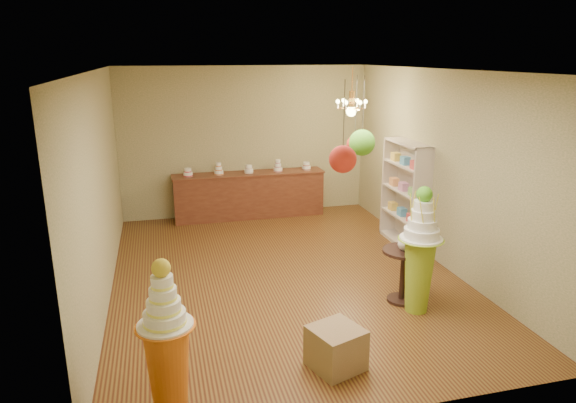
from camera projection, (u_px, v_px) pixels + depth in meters
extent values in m
plane|color=#593618|center=(284.00, 274.00, 7.76)|extent=(6.50, 6.50, 0.00)
plane|color=white|center=(284.00, 70.00, 6.93)|extent=(6.50, 6.50, 0.00)
cube|color=#9B956C|center=(246.00, 142.00, 10.37)|extent=(5.00, 0.04, 3.00)
cube|color=#9B956C|center=(377.00, 265.00, 4.32)|extent=(5.00, 0.04, 3.00)
cube|color=#9B956C|center=(100.00, 189.00, 6.75)|extent=(0.04, 6.50, 3.00)
cube|color=#9B956C|center=(441.00, 169.00, 7.94)|extent=(0.04, 6.50, 3.00)
cone|color=#8DAF26|center=(418.00, 276.00, 6.54)|extent=(0.52, 0.52, 0.98)
cylinder|color=white|center=(421.00, 239.00, 6.40)|extent=(0.70, 0.70, 0.03)
cylinder|color=white|center=(421.00, 233.00, 6.38)|extent=(0.57, 0.57, 0.12)
cylinder|color=white|center=(422.00, 224.00, 6.35)|extent=(0.47, 0.47, 0.12)
cylinder|color=white|center=(423.00, 215.00, 6.32)|extent=(0.39, 0.39, 0.12)
cylinder|color=white|center=(424.00, 205.00, 6.28)|extent=(0.32, 0.32, 0.12)
sphere|color=#50A423|center=(424.00, 194.00, 6.24)|extent=(0.20, 0.20, 0.20)
cone|color=orange|center=(169.00, 374.00, 4.56)|extent=(0.42, 0.42, 0.94)
cylinder|color=white|center=(165.00, 325.00, 4.42)|extent=(0.51, 0.51, 0.03)
cylinder|color=white|center=(165.00, 317.00, 4.40)|extent=(0.38, 0.38, 0.11)
cylinder|color=white|center=(164.00, 306.00, 4.37)|extent=(0.30, 0.30, 0.11)
cylinder|color=white|center=(163.00, 294.00, 4.34)|extent=(0.24, 0.24, 0.11)
cylinder|color=white|center=(162.00, 282.00, 4.31)|extent=(0.19, 0.19, 0.11)
sphere|color=gold|center=(161.00, 268.00, 4.28)|extent=(0.16, 0.16, 0.16)
cube|color=#8B6D4B|center=(336.00, 348.00, 5.41)|extent=(0.64, 0.64, 0.45)
cube|color=#5B2C1C|center=(249.00, 195.00, 10.40)|extent=(3.00, 0.50, 0.90)
cube|color=#5B2C1C|center=(249.00, 174.00, 10.28)|extent=(3.04, 0.54, 0.03)
cylinder|color=white|center=(188.00, 172.00, 9.97)|extent=(0.18, 0.18, 0.16)
cylinder|color=white|center=(219.00, 169.00, 10.10)|extent=(0.18, 0.18, 0.24)
cylinder|color=white|center=(249.00, 169.00, 10.25)|extent=(0.18, 0.18, 0.16)
cylinder|color=white|center=(278.00, 165.00, 10.38)|extent=(0.18, 0.18, 0.24)
cylinder|color=white|center=(306.00, 166.00, 10.53)|extent=(0.18, 0.18, 0.16)
cube|color=beige|center=(413.00, 193.00, 8.84)|extent=(0.04, 1.20, 1.80)
cube|color=beige|center=(403.00, 216.00, 8.92)|extent=(0.30, 1.14, 0.03)
cube|color=beige|center=(404.00, 191.00, 8.79)|extent=(0.30, 1.14, 0.03)
cube|color=beige|center=(406.00, 165.00, 8.67)|extent=(0.30, 1.14, 0.03)
cylinder|color=black|center=(401.00, 299.00, 6.92)|extent=(0.51, 0.51, 0.04)
cylinder|color=black|center=(403.00, 276.00, 6.83)|extent=(0.10, 0.10, 0.72)
cylinder|color=black|center=(404.00, 251.00, 6.73)|extent=(0.76, 0.76, 0.04)
imported|color=beige|center=(405.00, 243.00, 6.70)|extent=(0.22, 0.22, 0.20)
cylinder|color=#403C2E|center=(344.00, 120.00, 4.52)|extent=(0.01, 0.01, 0.71)
sphere|color=red|center=(343.00, 159.00, 4.62)|extent=(0.25, 0.25, 0.25)
cylinder|color=#403C2E|center=(363.00, 109.00, 5.34)|extent=(0.01, 0.01, 0.70)
sphere|color=#50A423|center=(362.00, 143.00, 5.44)|extent=(0.28, 0.28, 0.28)
cylinder|color=#403C2E|center=(356.00, 110.00, 5.45)|extent=(0.01, 0.01, 0.73)
sphere|color=red|center=(355.00, 144.00, 5.55)|extent=(0.18, 0.18, 0.18)
cylinder|color=#DF9A4E|center=(352.00, 82.00, 8.79)|extent=(0.02, 0.02, 0.50)
cylinder|color=#DF9A4E|center=(352.00, 100.00, 8.87)|extent=(0.10, 0.10, 0.30)
sphere|color=#FBEF8A|center=(351.00, 111.00, 8.92)|extent=(0.18, 0.18, 0.18)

